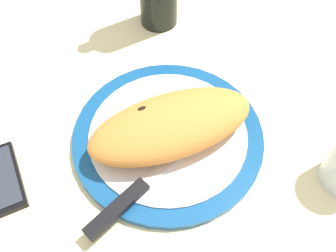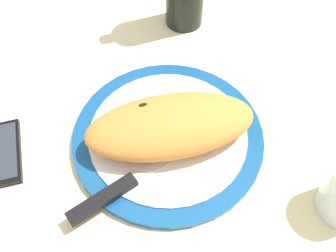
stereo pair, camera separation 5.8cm
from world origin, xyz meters
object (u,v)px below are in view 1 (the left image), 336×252
(plate, at_px, (168,136))
(knife, at_px, (133,194))
(fork, at_px, (132,119))
(calzone, at_px, (173,124))

(plate, relative_size, knife, 1.27)
(plate, distance_m, fork, 0.06)
(knife, bearing_deg, calzone, -154.32)
(knife, bearing_deg, fork, -121.36)
(plate, xyz_separation_m, calzone, (-0.00, 0.01, 0.04))
(fork, xyz_separation_m, knife, (0.07, 0.11, 0.00))
(calzone, distance_m, knife, 0.12)
(plate, height_order, knife, knife)
(calzone, height_order, knife, calzone)
(fork, bearing_deg, calzone, 120.08)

